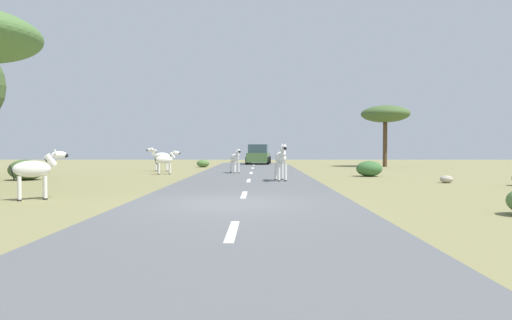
{
  "coord_description": "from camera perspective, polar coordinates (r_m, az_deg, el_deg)",
  "views": [
    {
      "loc": [
        0.74,
        -11.73,
        1.49
      ],
      "look_at": [
        0.55,
        13.81,
        0.8
      ],
      "focal_mm": 31.66,
      "sensor_mm": 36.0,
      "label": 1
    }
  ],
  "objects": [
    {
      "name": "tree_1",
      "position": [
        36.86,
        16.02,
        5.54
      ],
      "size": [
        3.75,
        3.75,
        4.8
      ],
      "color": "#4C3823",
      "rests_on": "ground_plane"
    },
    {
      "name": "zebra_3",
      "position": [
        29.25,
        -11.97,
        0.4
      ],
      "size": [
        1.63,
        0.55,
        1.54
      ],
      "rotation": [
        0.0,
        0.0,
        1.45
      ],
      "color": "silver",
      "rests_on": "ground_plane"
    },
    {
      "name": "zebra_0",
      "position": [
        25.7,
        -2.65,
        0.22
      ],
      "size": [
        0.78,
        1.43,
        1.41
      ],
      "rotation": [
        0.0,
        0.0,
        3.52
      ],
      "color": "silver",
      "rests_on": "road"
    },
    {
      "name": "bush_4",
      "position": [
        23.34,
        -27.03,
        -1.11
      ],
      "size": [
        1.58,
        1.42,
        0.95
      ],
      "primitive_type": "ellipsoid",
      "color": "#425B2D",
      "rests_on": "ground_plane"
    },
    {
      "name": "rock_1",
      "position": [
        27.32,
        14.4,
        -1.24
      ],
      "size": [
        0.46,
        0.33,
        0.36
      ],
      "primitive_type": "ellipsoid",
      "color": "gray",
      "rests_on": "ground_plane"
    },
    {
      "name": "lane_markings",
      "position": [
        10.84,
        -2.05,
        -6.06
      ],
      "size": [
        0.16,
        56.0,
        0.01
      ],
      "color": "silver",
      "rests_on": "road"
    },
    {
      "name": "rock_2",
      "position": [
        20.73,
        22.93,
        -2.25
      ],
      "size": [
        0.54,
        0.49,
        0.32
      ],
      "primitive_type": "ellipsoid",
      "color": "#A89E8C",
      "rests_on": "ground_plane"
    },
    {
      "name": "bush_1",
      "position": [
        34.87,
        -6.71,
        -0.43
      ],
      "size": [
        0.96,
        0.87,
        0.58
      ],
      "primitive_type": "ellipsoid",
      "color": "#4C7038",
      "rests_on": "ground_plane"
    },
    {
      "name": "zebra_2",
      "position": [
        19.59,
        3.18,
        0.2
      ],
      "size": [
        0.61,
        1.74,
        1.64
      ],
      "rotation": [
        0.0,
        0.0,
        3.28
      ],
      "color": "silver",
      "rests_on": "road"
    },
    {
      "name": "ground_plane",
      "position": [
        11.85,
        -3.18,
        -5.67
      ],
      "size": [
        90.0,
        90.0,
        0.0
      ],
      "primitive_type": "plane",
      "color": "olive"
    },
    {
      "name": "road",
      "position": [
        11.83,
        -1.84,
        -5.55
      ],
      "size": [
        6.0,
        64.0,
        0.05
      ],
      "primitive_type": "cube",
      "color": "#56595B",
      "rests_on": "ground_plane"
    },
    {
      "name": "zebra_1",
      "position": [
        25.73,
        -11.35,
        0.03
      ],
      "size": [
        1.38,
        0.76,
        1.37
      ],
      "rotation": [
        0.0,
        0.0,
        5.1
      ],
      "color": "silver",
      "rests_on": "ground_plane"
    },
    {
      "name": "car_0",
      "position": [
        40.1,
        0.32,
        0.63
      ],
      "size": [
        2.28,
        4.47,
        1.74
      ],
      "rotation": [
        0.0,
        0.0,
        -0.08
      ],
      "color": "#476B38",
      "rests_on": "road"
    },
    {
      "name": "bush_3",
      "position": [
        24.17,
        14.11,
        -1.07
      ],
      "size": [
        1.34,
        1.21,
        0.8
      ],
      "primitive_type": "ellipsoid",
      "color": "#386633",
      "rests_on": "ground_plane"
    },
    {
      "name": "zebra_4",
      "position": [
        14.33,
        -26.1,
        -1.09
      ],
      "size": [
        1.4,
        0.99,
        1.45
      ],
      "rotation": [
        0.0,
        0.0,
        5.25
      ],
      "color": "silver",
      "rests_on": "ground_plane"
    }
  ]
}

